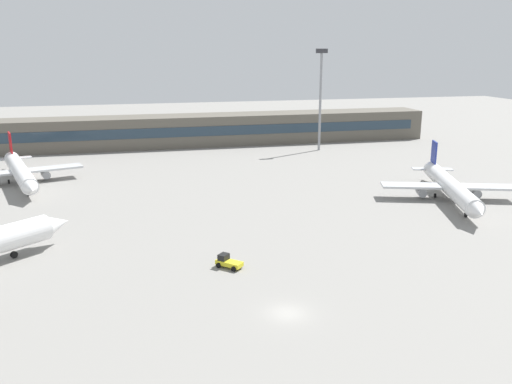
# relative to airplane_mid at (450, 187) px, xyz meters

# --- Properties ---
(ground_plane) EXTENTS (400.00, 400.00, 0.00)m
(ground_plane) POSITION_rel_airplane_mid_xyz_m (-43.34, 4.06, -2.77)
(ground_plane) COLOR gray
(terminal_building) EXTENTS (151.81, 12.13, 9.00)m
(terminal_building) POSITION_rel_airplane_mid_xyz_m (-43.34, 72.57, 1.73)
(terminal_building) COLOR #5B564C
(terminal_building) RESTS_ON ground_plane
(airplane_mid) EXTENTS (25.52, 35.76, 9.10)m
(airplane_mid) POSITION_rel_airplane_mid_xyz_m (0.00, 0.00, 0.00)
(airplane_mid) COLOR white
(airplane_mid) RESTS_ON ground_plane
(airplane_far) EXTENTS (26.18, 36.81, 9.29)m
(airplane_far) POSITION_rel_airplane_mid_xyz_m (-82.18, 32.95, 0.06)
(airplane_far) COLOR white
(airplane_far) RESTS_ON ground_plane
(baggage_tug_yellow) EXTENTS (3.62, 3.59, 1.75)m
(baggage_tug_yellow) POSITION_rel_airplane_mid_xyz_m (-47.38, -21.81, -1.98)
(baggage_tug_yellow) COLOR yellow
(baggage_tug_yellow) RESTS_ON ground_plane
(floodlight_tower_west) EXTENTS (3.20, 0.80, 28.22)m
(floodlight_tower_west) POSITION_rel_airplane_mid_xyz_m (-6.11, 55.77, 13.39)
(floodlight_tower_west) COLOR gray
(floodlight_tower_west) RESTS_ON ground_plane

